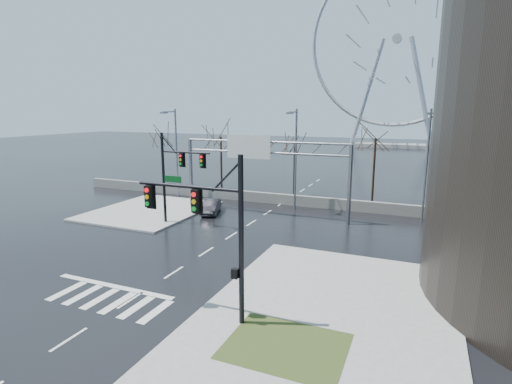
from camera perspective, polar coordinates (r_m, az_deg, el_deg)
The scene contains 18 objects.
ground at distance 25.71m, azimuth -11.65°, elevation -11.19°, with size 260.00×260.00×0.00m, color black.
sidewalk_right_ext at distance 23.81m, azimuth 12.18°, elevation -12.93°, with size 12.00×10.00×0.15m, color gray.
sidewalk_far at distance 41.13m, azimuth -14.89°, elevation -2.56°, with size 10.00×12.00×0.15m, color gray.
grass_strip at distance 17.98m, azimuth 4.28°, elevation -21.07°, with size 5.00×4.00×0.02m, color #2C3B18.
barrier_wall at distance 42.73m, azimuth 3.61°, elevation -1.00°, with size 52.00×0.50×1.10m, color slate.
signal_mast_near at distance 18.27m, azimuth -6.07°, elevation -4.28°, with size 5.52×0.41×8.00m.
signal_mast_far at distance 34.82m, azimuth -11.64°, elevation 3.07°, with size 4.72×0.41×8.00m.
sign_gantry at distance 37.42m, azimuth 0.58°, elevation 4.42°, with size 16.36×0.40×7.60m.
streetlight_left at distance 45.68m, azimuth -11.54°, elevation 6.38°, with size 0.50×2.55×10.00m.
streetlight_mid at distance 39.53m, azimuth 5.57°, elevation 5.78°, with size 0.50×2.55×10.00m.
streetlight_right at distance 37.76m, azimuth 23.27°, elevation 4.63°, with size 0.50×2.55×10.00m.
tree_far_left at distance 53.91m, azimuth -13.32°, elevation 6.73°, with size 3.50×3.50×7.00m.
tree_left at distance 48.69m, azimuth -5.04°, elevation 6.98°, with size 3.75×3.75×7.50m.
tree_center at distance 46.22m, azimuth 5.54°, elevation 5.73°, with size 3.25×3.25×6.50m.
tree_right at distance 43.30m, azimuth 16.66°, elevation 6.29°, with size 3.90×3.90×7.80m.
tree_far_right at distance 43.74m, azimuth 27.16°, elevation 4.49°, with size 3.40×3.40×6.80m.
ferris_wheel at distance 115.87m, azimuth 19.45°, elevation 19.04°, with size 45.00×6.00×50.91m.
car at distance 39.08m, azimuth -6.46°, elevation -2.07°, with size 1.42×4.07×1.34m, color black.
Camera 1 is at (13.72, -19.39, 9.85)m, focal length 28.00 mm.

